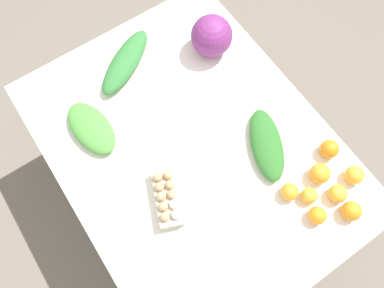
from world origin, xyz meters
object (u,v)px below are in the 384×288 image
Objects in this scene: cabbage_purple at (212,36)px; orange_4 at (290,192)px; greens_bunch_dandelion at (125,62)px; orange_7 at (329,149)px; orange_6 at (354,175)px; egg_carton at (167,197)px; orange_0 at (309,196)px; orange_1 at (351,211)px; greens_bunch_chard at (91,128)px; greens_bunch_scallion at (267,144)px; orange_2 at (320,173)px; orange_5 at (317,215)px; orange_3 at (338,194)px.

cabbage_purple reaches higher than orange_4.
orange_7 is (0.83, 0.48, 0.00)m from greens_bunch_dandelion.
orange_7 is (-0.14, -0.01, 0.00)m from orange_6.
orange_6 is (0.97, 0.48, 0.00)m from greens_bunch_dandelion.
orange_0 is (0.30, 0.46, -0.01)m from egg_carton.
egg_carton is at bearing -123.26° from orange_0.
orange_0 is 0.93× the size of orange_4.
orange_1 reaches higher than greens_bunch_dandelion.
greens_bunch_chard is (0.06, -0.66, -0.06)m from cabbage_purple.
orange_2 reaches higher than greens_bunch_scallion.
greens_bunch_chard is at bearing -135.09° from orange_6.
orange_5 is (-0.06, -0.12, -0.00)m from orange_1.
orange_3 is at bearing 79.75° from egg_carton.
cabbage_purple is 2.55× the size of orange_3.
orange_4 is at bearing -13.71° from greens_bunch_scallion.
orange_6 is (0.09, 0.26, 0.00)m from orange_4.
orange_6 is at bearing 26.59° from greens_bunch_dandelion.
orange_6 is (0.83, 0.11, -0.06)m from cabbage_purple.
orange_3 reaches higher than greens_bunch_chard.
greens_bunch_dandelion is 0.97m from orange_0.
orange_0 is at bearing -62.00° from orange_7.
greens_bunch_scallion is 0.72m from greens_bunch_dandelion.
orange_6 is at bearing 44.91° from greens_bunch_chard.
cabbage_purple is 2.41× the size of orange_7.
greens_bunch_chard is 3.61× the size of orange_7.
orange_7 is (0.63, 0.76, 0.01)m from greens_bunch_chard.
orange_2 is (0.89, 0.37, 0.01)m from greens_bunch_dandelion.
orange_6 is at bearing 3.79° from orange_7.
orange_3 reaches higher than orange_5.
egg_carton is at bearing 13.49° from greens_bunch_chard.
greens_bunch_scallion is 0.24m from orange_2.
orange_1 reaches higher than orange_3.
orange_5 is at bearing 12.22° from orange_4.
orange_0 is 0.10m from orange_2.
greens_bunch_chard is at bearing -129.77° from orange_7.
orange_0 is at bearing 16.98° from greens_bunch_dandelion.
greens_bunch_scallion is at bearing -145.64° from orange_6.
orange_1 is 0.13m from orange_5.
orange_6 is (-0.10, 0.11, -0.00)m from orange_1.
greens_bunch_dandelion is 5.26× the size of orange_4.
orange_7 reaches higher than orange_6.
orange_1 is 1.05× the size of orange_3.
orange_2 reaches higher than orange_0.
greens_bunch_dandelion reaches higher than orange_0.
greens_bunch_chard is 1.09m from orange_1.
egg_carton is 3.54× the size of orange_5.
orange_2 is at bearing 22.88° from greens_bunch_dandelion.
orange_6 is at bearing 34.36° from greens_bunch_scallion.
orange_4 is (-0.11, -0.15, -0.00)m from orange_3.
cabbage_purple is at bearing -172.36° from orange_6.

